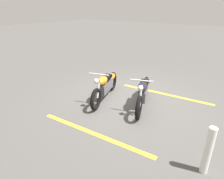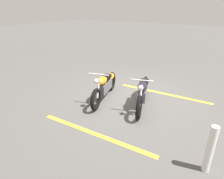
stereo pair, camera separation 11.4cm
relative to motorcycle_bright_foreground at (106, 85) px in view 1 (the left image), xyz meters
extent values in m
plane|color=#514F4C|center=(-0.51, 0.64, -0.46)|extent=(60.00, 60.00, 0.00)
torus|color=black|center=(0.80, 0.26, -0.13)|extent=(0.67, 0.31, 0.67)
torus|color=black|center=(-0.69, -0.21, -0.13)|extent=(0.67, 0.31, 0.67)
cube|color=#59595E|center=(0.01, 0.01, -0.04)|extent=(0.87, 0.46, 0.32)
ellipsoid|color=orange|center=(0.26, 0.09, 0.26)|extent=(0.58, 0.42, 0.24)
ellipsoid|color=orange|center=(-0.54, -0.17, 0.10)|extent=(0.61, 0.40, 0.22)
cube|color=black|center=(-0.12, -0.03, 0.24)|extent=(0.49, 0.36, 0.09)
cylinder|color=silver|center=(0.58, 0.19, 0.13)|extent=(0.27, 0.13, 0.56)
cylinder|color=silver|center=(0.53, 0.17, 0.56)|extent=(0.22, 0.60, 0.04)
sphere|color=silver|center=(0.72, 0.23, 0.42)|extent=(0.15, 0.15, 0.15)
cylinder|color=silver|center=(-0.33, -0.25, -0.20)|extent=(0.69, 0.30, 0.09)
torus|color=black|center=(0.51, 1.52, -0.13)|extent=(0.67, 0.33, 0.67)
torus|color=black|center=(-0.95, 0.99, -0.13)|extent=(0.67, 0.33, 0.67)
cube|color=#59595E|center=(-0.27, 1.24, -0.04)|extent=(0.86, 0.49, 0.32)
ellipsoid|color=black|center=(-0.01, 1.33, 0.26)|extent=(0.58, 0.44, 0.24)
ellipsoid|color=black|center=(-0.80, 1.05, 0.10)|extent=(0.61, 0.42, 0.22)
cube|color=black|center=(-0.39, 1.20, 0.24)|extent=(0.50, 0.38, 0.09)
cylinder|color=silver|center=(0.30, 1.45, 0.13)|extent=(0.27, 0.14, 0.56)
cylinder|color=silver|center=(0.25, 1.43, 0.56)|extent=(0.25, 0.60, 0.04)
sphere|color=silver|center=(0.44, 1.50, 0.42)|extent=(0.15, 0.15, 0.15)
cylinder|color=silver|center=(-0.60, 0.97, -0.20)|extent=(0.69, 0.32, 0.09)
cylinder|color=white|center=(1.42, 3.40, 0.02)|extent=(0.14, 0.14, 0.97)
cube|color=yellow|center=(-1.46, 1.49, -0.46)|extent=(0.36, 3.20, 0.01)
cube|color=yellow|center=(1.75, 0.97, -0.46)|extent=(0.36, 3.20, 0.01)
camera|label=1|loc=(4.59, 3.61, 2.37)|focal=30.75mm
camera|label=2|loc=(4.65, 3.52, 2.37)|focal=30.75mm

